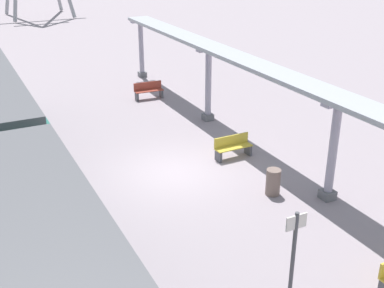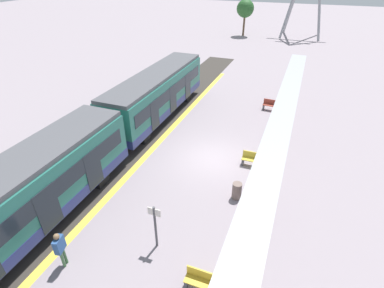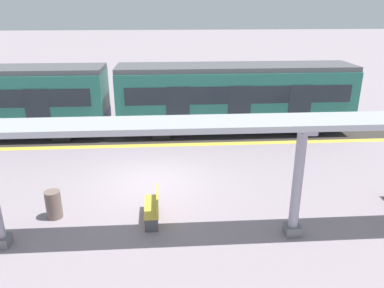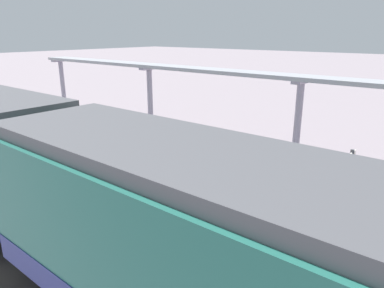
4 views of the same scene
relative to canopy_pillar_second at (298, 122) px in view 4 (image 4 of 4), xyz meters
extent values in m
plane|color=gray|center=(-3.67, 4.02, -1.70)|extent=(176.00, 176.00, 0.00)
cube|color=yellow|center=(-7.59, 4.02, -1.70)|extent=(0.41, 32.04, 0.01)
cube|color=#38332D|center=(-9.40, 4.02, -1.70)|extent=(3.20, 44.04, 0.01)
cube|color=#515156|center=(-9.40, -4.28, 1.66)|extent=(2.39, 11.79, 0.24)
cube|color=#1E262D|center=(-8.09, -4.28, 0.55)|extent=(0.03, 10.84, 0.84)
cube|color=#1E262D|center=(-8.08, -4.28, -0.01)|extent=(0.04, 1.10, 2.00)
cube|color=#1E262D|center=(-8.08, -1.33, -0.01)|extent=(0.04, 1.10, 2.00)
cube|color=black|center=(-9.40, -0.51, -1.38)|extent=(2.21, 0.90, 0.64)
cube|color=#1E262D|center=(-8.08, 5.16, -0.01)|extent=(0.04, 1.10, 2.00)
cube|color=black|center=(-9.40, 4.34, -1.38)|extent=(2.21, 0.90, 0.64)
cube|color=slate|center=(0.00, 0.00, -1.55)|extent=(0.44, 0.44, 0.30)
cylinder|color=#9C96AA|center=(0.00, 0.00, 0.06)|extent=(0.28, 0.28, 2.93)
cube|color=#9C96AA|center=(0.00, 0.00, 1.59)|extent=(1.10, 0.36, 0.12)
cube|color=slate|center=(0.00, 8.20, -1.55)|extent=(0.44, 0.44, 0.30)
cylinder|color=#9C96AA|center=(0.00, 8.20, 0.06)|extent=(0.28, 0.28, 2.93)
cube|color=#9C96AA|center=(0.00, 8.20, 1.59)|extent=(1.10, 0.36, 0.12)
cube|color=slate|center=(0.00, 16.51, -1.55)|extent=(0.44, 0.44, 0.30)
cylinder|color=#9C96AA|center=(0.00, 16.51, 0.06)|extent=(0.28, 0.28, 2.93)
cube|color=#9C96AA|center=(0.00, 16.51, 1.59)|extent=(1.10, 0.36, 0.12)
cube|color=#A8AAB2|center=(0.00, 3.95, 1.73)|extent=(1.20, 25.91, 0.16)
cube|color=gold|center=(-1.09, 4.10, -1.26)|extent=(1.51, 0.47, 0.04)
cube|color=gold|center=(-1.10, 4.29, -1.04)|extent=(1.50, 0.09, 0.40)
cube|color=#4C4C51|center=(-0.42, 4.12, -1.49)|extent=(0.11, 0.40, 0.42)
cube|color=#4C4C51|center=(-1.76, 4.09, -1.49)|extent=(0.11, 0.40, 0.42)
cube|color=#983C2E|center=(-1.24, 12.35, -1.26)|extent=(1.52, 0.51, 0.04)
cube|color=#983C2E|center=(-1.23, 12.54, -1.04)|extent=(1.50, 0.13, 0.40)
cube|color=#4C4C51|center=(-0.57, 12.32, -1.49)|extent=(0.12, 0.40, 0.42)
cube|color=#4C4C51|center=(-1.91, 12.38, -1.49)|extent=(0.12, 0.40, 0.42)
cylinder|color=#766158|center=(-1.42, 1.06, -1.25)|extent=(0.48, 0.48, 0.90)
cylinder|color=#4C4C51|center=(-3.84, -3.10, -0.60)|extent=(0.10, 0.10, 2.20)
cube|color=silver|center=(-3.84, -3.10, 0.25)|extent=(0.56, 0.04, 0.36)
camera|label=1|loc=(-10.23, -10.56, 6.29)|focal=46.00mm
camera|label=2|loc=(0.57, -10.37, 8.54)|focal=27.43mm
camera|label=3|loc=(9.07, 4.66, 4.60)|focal=34.98mm
camera|label=4|loc=(-13.19, -5.43, 3.37)|focal=33.63mm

